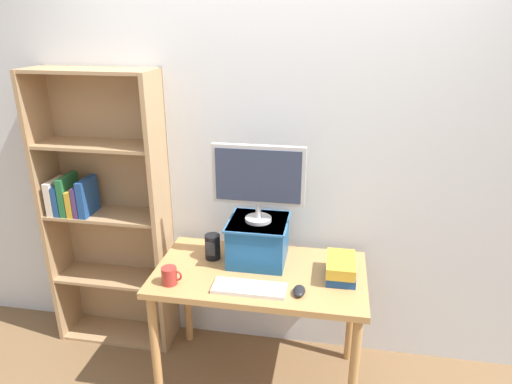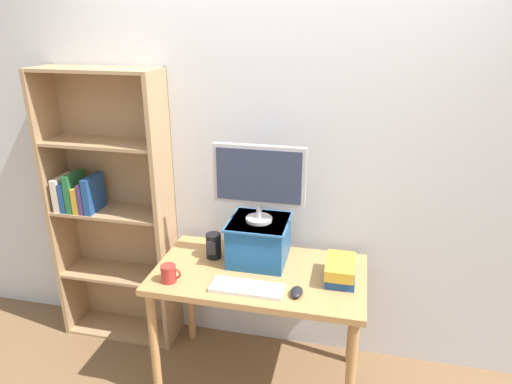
# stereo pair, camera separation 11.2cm
# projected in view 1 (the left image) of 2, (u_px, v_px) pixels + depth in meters

# --- Properties ---
(ground_plane) EXTENTS (12.00, 12.00, 0.00)m
(ground_plane) POSITION_uv_depth(u_px,v_px,m) (259.00, 378.00, 2.83)
(ground_plane) COLOR brown
(back_wall) EXTENTS (7.00, 0.08, 2.60)m
(back_wall) POSITION_uv_depth(u_px,v_px,m) (272.00, 157.00, 2.76)
(back_wall) COLOR silver
(back_wall) RESTS_ON ground_plane
(desk) EXTENTS (1.18, 0.66, 0.76)m
(desk) POSITION_uv_depth(u_px,v_px,m) (260.00, 286.00, 2.60)
(desk) COLOR #B7844C
(desk) RESTS_ON ground_plane
(bookshelf_unit) EXTENTS (0.78, 0.28, 1.82)m
(bookshelf_unit) POSITION_uv_depth(u_px,v_px,m) (104.00, 211.00, 2.93)
(bookshelf_unit) COLOR tan
(bookshelf_unit) RESTS_ON ground_plane
(riser_box) EXTENTS (0.34, 0.34, 0.25)m
(riser_box) POSITION_uv_depth(u_px,v_px,m) (258.00, 239.00, 2.64)
(riser_box) COLOR #195189
(riser_box) RESTS_ON desk
(computer_monitor) EXTENTS (0.52, 0.15, 0.44)m
(computer_monitor) POSITION_uv_depth(u_px,v_px,m) (258.00, 178.00, 2.50)
(computer_monitor) COLOR #B7B7BA
(computer_monitor) RESTS_ON riser_box
(keyboard) EXTENTS (0.39, 0.14, 0.02)m
(keyboard) POSITION_uv_depth(u_px,v_px,m) (249.00, 288.00, 2.38)
(keyboard) COLOR silver
(keyboard) RESTS_ON desk
(computer_mouse) EXTENTS (0.06, 0.10, 0.04)m
(computer_mouse) POSITION_uv_depth(u_px,v_px,m) (299.00, 291.00, 2.35)
(computer_mouse) COLOR black
(computer_mouse) RESTS_ON desk
(book_stack) EXTENTS (0.16, 0.25, 0.11)m
(book_stack) POSITION_uv_depth(u_px,v_px,m) (341.00, 268.00, 2.48)
(book_stack) COLOR navy
(book_stack) RESTS_ON desk
(coffee_mug) EXTENTS (0.11, 0.08, 0.10)m
(coffee_mug) POSITION_uv_depth(u_px,v_px,m) (170.00, 276.00, 2.42)
(coffee_mug) COLOR #9E2D28
(coffee_mug) RESTS_ON desk
(desk_speaker) EXTENTS (0.09, 0.09, 0.15)m
(desk_speaker) POSITION_uv_depth(u_px,v_px,m) (213.00, 247.00, 2.67)
(desk_speaker) COLOR black
(desk_speaker) RESTS_ON desk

